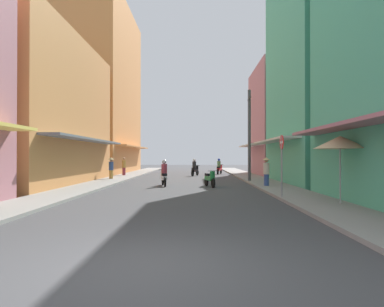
{
  "coord_description": "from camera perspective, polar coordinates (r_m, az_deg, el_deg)",
  "views": [
    {
      "loc": [
        0.86,
        -5.32,
        1.77
      ],
      "look_at": [
        0.58,
        13.19,
        1.93
      ],
      "focal_mm": 31.03,
      "sensor_mm": 36.0,
      "label": 1
    }
  ],
  "objects": [
    {
      "name": "pedestrian_far",
      "position": [
        25.38,
        -13.74,
        -2.33
      ],
      "size": [
        0.44,
        0.44,
        1.7
      ],
      "color": "#BF8C3F",
      "rests_on": "ground"
    },
    {
      "name": "motorbike_white",
      "position": [
        19.93,
        -4.85,
        -3.57
      ],
      "size": [
        0.63,
        1.79,
        1.58
      ],
      "color": "black",
      "rests_on": "ground"
    },
    {
      "name": "vendor_umbrella",
      "position": [
        12.74,
        24.11,
        1.75
      ],
      "size": [
        1.82,
        1.82,
        2.49
      ],
      "color": "#99999E",
      "rests_on": "ground"
    },
    {
      "name": "street_sign_no_entry",
      "position": [
        14.08,
        15.17,
        -0.7
      ],
      "size": [
        0.07,
        0.6,
        2.65
      ],
      "color": "gray",
      "rests_on": "ground"
    },
    {
      "name": "building_right_mid",
      "position": [
        23.87,
        22.23,
        13.09
      ],
      "size": [
        7.05,
        9.51,
        14.74
      ],
      "color": "#4CB28C",
      "rests_on": "ground"
    },
    {
      "name": "motorbike_black",
      "position": [
        30.15,
        0.5,
        -2.54
      ],
      "size": [
        0.78,
        1.73,
        1.58
      ],
      "color": "black",
      "rests_on": "ground"
    },
    {
      "name": "ground_plane",
      "position": [
        22.92,
        -1.29,
        -4.94
      ],
      "size": [
        94.66,
        94.66,
        0.0
      ],
      "primitive_type": "plane",
      "color": "#424244"
    },
    {
      "name": "building_left_mid",
      "position": [
        23.19,
        -25.37,
        6.57
      ],
      "size": [
        7.05,
        13.15,
        9.23
      ],
      "color": "#D88C4C",
      "rests_on": "ground"
    },
    {
      "name": "motorbike_green",
      "position": [
        19.31,
        3.1,
        -4.27
      ],
      "size": [
        0.7,
        1.76,
        0.96
      ],
      "color": "black",
      "rests_on": "ground"
    },
    {
      "name": "building_right_far",
      "position": [
        32.34,
        16.11,
        5.31
      ],
      "size": [
        7.05,
        8.48,
        10.1
      ],
      "color": "#B7727F",
      "rests_on": "ground"
    },
    {
      "name": "building_left_far",
      "position": [
        37.25,
        -15.28,
        10.35
      ],
      "size": [
        7.05,
        13.97,
        17.58
      ],
      "color": "#D88C4C",
      "rests_on": "ground"
    },
    {
      "name": "pedestrian_midway",
      "position": [
        29.9,
        -11.62,
        -2.27
      ],
      "size": [
        0.34,
        0.34,
        1.69
      ],
      "color": "#99333F",
      "rests_on": "ground"
    },
    {
      "name": "motorbike_red",
      "position": [
        33.17,
        4.72,
        -2.36
      ],
      "size": [
        0.74,
        1.74,
        1.58
      ],
      "color": "black",
      "rests_on": "ground"
    },
    {
      "name": "sidewalk_left",
      "position": [
        23.7,
        -14.14,
        -4.63
      ],
      "size": [
        2.15,
        51.03,
        0.12
      ],
      "primitive_type": "cube",
      "color": "gray",
      "rests_on": "ground"
    },
    {
      "name": "utility_pole",
      "position": [
        22.99,
        9.83,
        3.15
      ],
      "size": [
        0.2,
        1.2,
        6.32
      ],
      "color": "#4C4C4F",
      "rests_on": "ground"
    },
    {
      "name": "sidewalk_right",
      "position": [
        23.32,
        11.78,
        -4.71
      ],
      "size": [
        2.15,
        51.03,
        0.12
      ],
      "primitive_type": "cube",
      "color": "gray",
      "rests_on": "ground"
    },
    {
      "name": "pedestrian_crossing",
      "position": [
        19.23,
        12.67,
        -2.88
      ],
      "size": [
        0.44,
        0.44,
        1.73
      ],
      "color": "#334C8C",
      "rests_on": "ground"
    }
  ]
}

